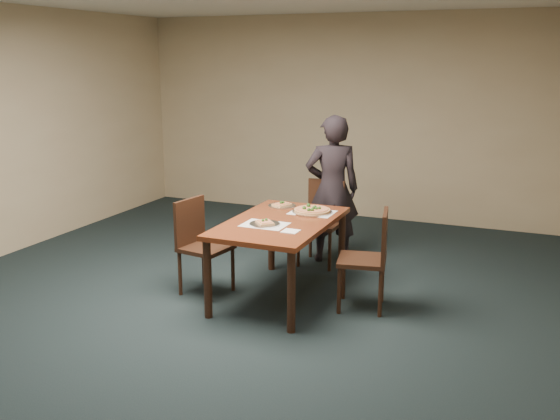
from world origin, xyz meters
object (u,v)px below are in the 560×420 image
at_px(diner, 332,189).
at_px(chair_right, 371,254).
at_px(slice_plate_near, 265,223).
at_px(dining_table, 280,230).
at_px(chair_far, 323,217).
at_px(chair_left, 199,240).
at_px(pizza_pan, 312,210).
at_px(slice_plate_far, 282,205).

bearing_deg(diner, chair_right, 97.98).
bearing_deg(slice_plate_near, dining_table, 69.64).
height_order(chair_right, slice_plate_near, chair_right).
bearing_deg(chair_far, chair_left, -119.93).
relative_size(diner, slice_plate_near, 5.80).
bearing_deg(diner, pizza_pan, 70.30).
xyz_separation_m(dining_table, chair_far, (0.03, 1.14, -0.14)).
xyz_separation_m(slice_plate_near, slice_plate_far, (-0.13, 0.72, -0.00)).
relative_size(chair_right, diner, 0.56).
bearing_deg(dining_table, slice_plate_near, -110.36).
bearing_deg(diner, slice_plate_far, 42.53).
relative_size(chair_right, pizza_pan, 2.33).
distance_m(slice_plate_near, slice_plate_far, 0.73).
xyz_separation_m(dining_table, chair_right, (0.86, 0.06, -0.14)).
distance_m(dining_table, chair_right, 0.87).
bearing_deg(chair_far, dining_table, -89.95).
distance_m(chair_right, slice_plate_near, 0.99).
distance_m(chair_left, slice_plate_far, 0.93).
height_order(dining_table, chair_far, chair_far).
bearing_deg(chair_left, dining_table, -69.07).
bearing_deg(pizza_pan, chair_far, 100.97).
distance_m(chair_left, slice_plate_near, 0.74).
height_order(chair_far, diner, diner).
relative_size(dining_table, chair_left, 1.65).
relative_size(dining_table, chair_right, 1.65).
bearing_deg(chair_right, pizza_pan, -127.46).
height_order(chair_right, diner, diner).
height_order(chair_left, diner, diner).
distance_m(chair_far, chair_left, 1.53).
bearing_deg(dining_table, slice_plate_far, 110.90).
height_order(diner, pizza_pan, diner).
bearing_deg(slice_plate_far, chair_right, -23.99).
xyz_separation_m(pizza_pan, slice_plate_near, (-0.24, -0.59, -0.01)).
bearing_deg(chair_left, slice_plate_far, -30.38).
height_order(chair_far, chair_left, same).
bearing_deg(chair_far, diner, 55.65).
distance_m(dining_table, chair_far, 1.15).
bearing_deg(pizza_pan, chair_left, -149.11).
relative_size(slice_plate_near, slice_plate_far, 1.00).
height_order(dining_table, pizza_pan, pizza_pan).
height_order(chair_right, slice_plate_far, chair_right).
relative_size(dining_table, slice_plate_far, 5.36).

